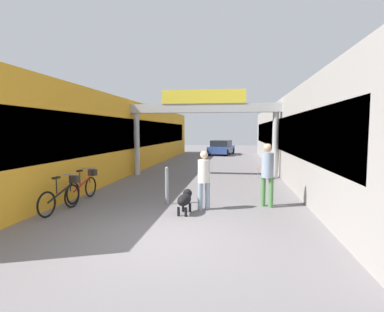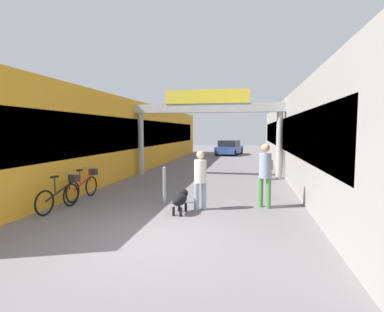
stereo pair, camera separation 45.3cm
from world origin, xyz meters
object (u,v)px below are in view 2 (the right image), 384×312
object	(u,v)px
bicycle_red_second	(84,185)
bollard_post_metal	(164,185)
pedestrian_companion	(265,171)
bicycle_black_nearest	(61,194)
dog_on_leash	(181,199)
parked_car_blue	(229,148)
pedestrian_with_dog	(200,176)
cafe_chair_wood_nearer	(268,168)

from	to	relation	value
bicycle_red_second	bollard_post_metal	size ratio (longest dim) A/B	1.50
pedestrian_companion	bollard_post_metal	size ratio (longest dim) A/B	1.62
bicycle_black_nearest	pedestrian_companion	bearing A→B (deg)	13.16
dog_on_leash	bollard_post_metal	distance (m)	1.18
bicycle_black_nearest	parked_car_blue	xyz separation A→B (m)	(3.34, 20.18, 0.21)
bicycle_black_nearest	bollard_post_metal	xyz separation A→B (m)	(2.63, 1.19, 0.14)
pedestrian_with_dog	bollard_post_metal	xyz separation A→B (m)	(-1.16, 0.46, -0.36)
bollard_post_metal	bicycle_red_second	bearing A→B (deg)	175.80
pedestrian_with_dog	pedestrian_companion	xyz separation A→B (m)	(1.77, 0.58, 0.12)
dog_on_leash	bicycle_red_second	bearing A→B (deg)	162.02
cafe_chair_wood_nearer	parked_car_blue	distance (m)	14.08
pedestrian_companion	dog_on_leash	bearing A→B (deg)	-155.06
dog_on_leash	cafe_chair_wood_nearer	distance (m)	6.61
dog_on_leash	bicycle_black_nearest	distance (m)	3.35
bicycle_black_nearest	bollard_post_metal	world-z (taller)	bollard_post_metal
pedestrian_with_dog	cafe_chair_wood_nearer	distance (m)	6.02
dog_on_leash	bollard_post_metal	size ratio (longest dim) A/B	0.75
pedestrian_with_dog	pedestrian_companion	size ratio (longest dim) A/B	0.90
pedestrian_with_dog	cafe_chair_wood_nearer	size ratio (longest dim) A/B	1.85
cafe_chair_wood_nearer	parked_car_blue	size ratio (longest dim) A/B	0.21
pedestrian_with_dog	bicycle_red_second	bearing A→B (deg)	170.35
pedestrian_companion	parked_car_blue	xyz separation A→B (m)	(-2.22, 18.88, -0.42)
parked_car_blue	bicycle_red_second	bearing A→B (deg)	-100.43
pedestrian_companion	bicycle_black_nearest	distance (m)	5.74
bicycle_red_second	bollard_post_metal	world-z (taller)	bollard_post_metal
pedestrian_companion	bicycle_red_second	xyz separation A→B (m)	(-5.68, 0.09, -0.62)
bicycle_black_nearest	bicycle_red_second	distance (m)	1.39
pedestrian_companion	bicycle_black_nearest	bearing A→B (deg)	-166.84
pedestrian_with_dog	dog_on_leash	bearing A→B (deg)	-134.90
dog_on_leash	cafe_chair_wood_nearer	size ratio (longest dim) A/B	0.95
pedestrian_companion	bollard_post_metal	bearing A→B (deg)	-177.78
bicycle_red_second	bollard_post_metal	bearing A→B (deg)	-4.20
bicycle_black_nearest	pedestrian_with_dog	bearing A→B (deg)	10.80
pedestrian_companion	cafe_chair_wood_nearer	distance (m)	5.08
parked_car_blue	bicycle_black_nearest	bearing A→B (deg)	-99.40
bicycle_black_nearest	bollard_post_metal	size ratio (longest dim) A/B	1.50
pedestrian_companion	dog_on_leash	size ratio (longest dim) A/B	2.16
bicycle_black_nearest	bollard_post_metal	bearing A→B (deg)	24.28
bicycle_black_nearest	bicycle_red_second	world-z (taller)	same
dog_on_leash	bollard_post_metal	xyz separation A→B (m)	(-0.71, 0.92, 0.19)
pedestrian_companion	bollard_post_metal	world-z (taller)	pedestrian_companion
bicycle_red_second	cafe_chair_wood_nearer	bearing A→B (deg)	39.30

